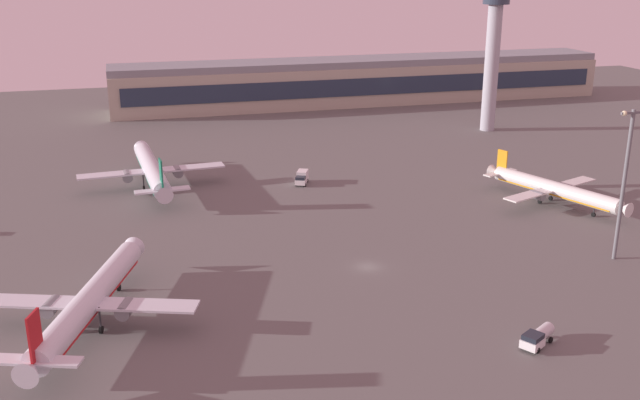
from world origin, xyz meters
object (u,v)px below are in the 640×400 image
at_px(airplane_taxiway_distant, 89,301).
at_px(fuel_truck, 537,337).
at_px(airplane_far_stand, 152,170).
at_px(control_tower, 493,44).
at_px(airplane_near_gate, 553,189).
at_px(apron_light_central, 625,176).
at_px(catering_truck, 302,177).

height_order(airplane_taxiway_distant, fuel_truck, airplane_taxiway_distant).
bearing_deg(airplane_taxiway_distant, airplane_far_stand, 99.12).
height_order(airplane_taxiway_distant, airplane_far_stand, airplane_far_stand).
xyz_separation_m(control_tower, airplane_near_gate, (-21.44, -70.14, -23.18)).
xyz_separation_m(airplane_far_stand, apron_light_central, (76.86, -66.31, 11.16)).
bearing_deg(airplane_far_stand, control_tower, 14.05).
bearing_deg(fuel_truck, apron_light_central, -83.28).
relative_size(control_tower, airplane_near_gate, 1.36).
relative_size(airplane_near_gate, catering_truck, 5.62).
height_order(fuel_truck, catering_truck, catering_truck).
xyz_separation_m(airplane_near_gate, apron_light_central, (-6.49, -30.14, 11.91)).
bearing_deg(airplane_near_gate, apron_light_central, 57.15).
bearing_deg(airplane_taxiway_distant, airplane_near_gate, 37.84).
distance_m(control_tower, airplane_near_gate, 76.93).
xyz_separation_m(catering_truck, apron_light_central, (42.48, -59.41, 13.79)).
xyz_separation_m(control_tower, apron_light_central, (-27.93, -100.28, -11.28)).
distance_m(control_tower, fuel_truck, 139.28).
height_order(catering_truck, apron_light_central, apron_light_central).
height_order(control_tower, airplane_near_gate, control_tower).
xyz_separation_m(airplane_taxiway_distant, apron_light_central, (89.47, 1.34, 11.38)).
xyz_separation_m(airplane_near_gate, fuel_truck, (-36.55, -53.93, -2.10)).
height_order(airplane_far_stand, apron_light_central, apron_light_central).
xyz_separation_m(airplane_far_stand, catering_truck, (34.38, -6.89, -2.64)).
bearing_deg(airplane_near_gate, airplane_far_stand, -44.16).
distance_m(airplane_taxiway_distant, airplane_far_stand, 68.81).
bearing_deg(airplane_far_stand, airplane_near_gate, -27.37).
height_order(airplane_near_gate, catering_truck, airplane_near_gate).
height_order(airplane_far_stand, catering_truck, airplane_far_stand).
relative_size(airplane_near_gate, fuel_truck, 5.32).
bearing_deg(fuel_truck, catering_truck, -23.16).
bearing_deg(catering_truck, apron_light_central, 149.62).
relative_size(fuel_truck, apron_light_central, 0.24).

